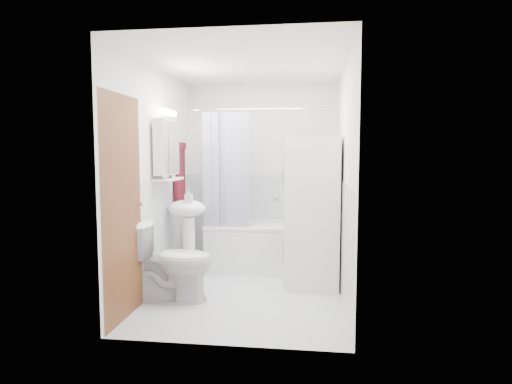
# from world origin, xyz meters

# --- Properties ---
(floor) EXTENTS (2.60, 2.60, 0.00)m
(floor) POSITION_xyz_m (0.00, 0.00, 0.00)
(floor) COLOR silver
(floor) RESTS_ON ground
(room_walls) EXTENTS (2.60, 2.60, 2.60)m
(room_walls) POSITION_xyz_m (0.00, 0.00, 1.49)
(room_walls) COLOR white
(room_walls) RESTS_ON ground
(wainscot) EXTENTS (1.98, 2.58, 2.58)m
(wainscot) POSITION_xyz_m (0.00, 0.29, 0.60)
(wainscot) COLOR silver
(wainscot) RESTS_ON ground
(door) EXTENTS (0.05, 2.00, 2.00)m
(door) POSITION_xyz_m (-0.95, -0.55, 1.00)
(door) COLOR brown
(door) RESTS_ON ground
(bathtub) EXTENTS (1.56, 0.74, 0.60)m
(bathtub) POSITION_xyz_m (0.14, 0.92, 0.33)
(bathtub) COLOR white
(bathtub) RESTS_ON ground
(tub_spout) EXTENTS (0.04, 0.12, 0.04)m
(tub_spout) POSITION_xyz_m (0.34, 1.25, 0.92)
(tub_spout) COLOR silver
(tub_spout) RESTS_ON room_walls
(curtain_rod) EXTENTS (1.74, 0.02, 0.02)m
(curtain_rod) POSITION_xyz_m (0.14, 0.61, 2.00)
(curtain_rod) COLOR silver
(curtain_rod) RESTS_ON room_walls
(shower_curtain) EXTENTS (0.55, 0.02, 1.45)m
(shower_curtain) POSITION_xyz_m (-0.35, 0.61, 1.25)
(shower_curtain) COLOR #141747
(shower_curtain) RESTS_ON curtain_rod
(sink) EXTENTS (0.44, 0.37, 1.04)m
(sink) POSITION_xyz_m (-0.75, 0.34, 0.70)
(sink) COLOR white
(sink) RESTS_ON ground
(medicine_cabinet) EXTENTS (0.13, 0.50, 0.71)m
(medicine_cabinet) POSITION_xyz_m (-0.90, 0.10, 1.57)
(medicine_cabinet) COLOR white
(medicine_cabinet) RESTS_ON room_walls
(shelf) EXTENTS (0.18, 0.54, 0.02)m
(shelf) POSITION_xyz_m (-0.89, 0.10, 1.20)
(shelf) COLOR silver
(shelf) RESTS_ON room_walls
(shower_caddy) EXTENTS (0.22, 0.06, 0.02)m
(shower_caddy) POSITION_xyz_m (0.39, 1.24, 1.15)
(shower_caddy) COLOR silver
(shower_caddy) RESTS_ON room_walls
(towel) EXTENTS (0.07, 0.30, 0.73)m
(towel) POSITION_xyz_m (-0.94, 0.67, 1.27)
(towel) COLOR #57141F
(towel) RESTS_ON room_walls
(washer_dryer) EXTENTS (0.61, 0.60, 1.67)m
(washer_dryer) POSITION_xyz_m (0.68, 0.34, 0.83)
(washer_dryer) COLOR white
(washer_dryer) RESTS_ON ground
(toilet) EXTENTS (0.86, 0.54, 0.80)m
(toilet) POSITION_xyz_m (-0.72, -0.34, 0.40)
(toilet) COLOR white
(toilet) RESTS_ON ground
(soap_pump) EXTENTS (0.08, 0.17, 0.08)m
(soap_pump) POSITION_xyz_m (-0.71, 0.25, 0.95)
(soap_pump) COLOR gray
(soap_pump) RESTS_ON sink
(shelf_bottle) EXTENTS (0.07, 0.18, 0.07)m
(shelf_bottle) POSITION_xyz_m (-0.89, -0.05, 1.25)
(shelf_bottle) COLOR gray
(shelf_bottle) RESTS_ON shelf
(shelf_cup) EXTENTS (0.10, 0.09, 0.10)m
(shelf_cup) POSITION_xyz_m (-0.89, 0.22, 1.26)
(shelf_cup) COLOR gray
(shelf_cup) RESTS_ON shelf
(shampoo_a) EXTENTS (0.13, 0.17, 0.13)m
(shampoo_a) POSITION_xyz_m (0.35, 1.24, 1.23)
(shampoo_a) COLOR gray
(shampoo_a) RESTS_ON shower_caddy
(shampoo_b) EXTENTS (0.08, 0.21, 0.08)m
(shampoo_b) POSITION_xyz_m (0.47, 1.24, 1.20)
(shampoo_b) COLOR #272D9E
(shampoo_b) RESTS_ON shower_caddy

